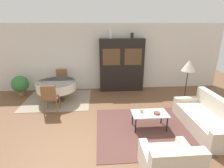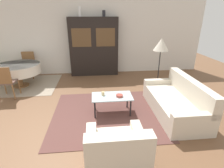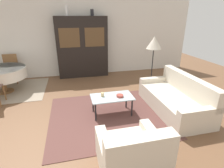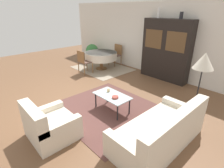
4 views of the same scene
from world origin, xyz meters
The scene contains 17 objects.
ground_plane centered at (0.00, 0.00, 0.00)m, with size 14.00×14.00×0.00m, color brown.
wall_back centered at (0.00, 3.63, 1.35)m, with size 10.00×0.06×2.70m.
area_rug centered at (1.00, 0.39, 0.01)m, with size 2.55×2.35×0.01m.
dining_rug centered at (-1.72, 2.48, 0.01)m, with size 2.34×1.87×0.01m.
couch centered at (2.65, 0.29, 0.29)m, with size 0.92×1.98×0.84m.
armchair centered at (1.03, -1.18, 0.29)m, with size 0.92×0.86×0.81m.
coffee_table centered at (1.12, 0.44, 0.40)m, with size 0.94×0.53×0.44m.
display_cabinet centered at (0.74, 3.39, 1.07)m, with size 1.78×0.39×2.13m.
dining_table centered at (-1.70, 2.41, 0.59)m, with size 1.37×1.37×0.73m.
dining_chair_near centered at (-1.70, 1.51, 0.54)m, with size 0.44×0.44×0.93m.
dining_chair_far centered at (-1.70, 3.31, 0.54)m, with size 0.44×0.44×0.93m.
floor_lamp centered at (2.67, 1.67, 1.37)m, with size 0.44×0.44×1.59m.
cup centered at (0.92, 0.50, 0.49)m, with size 0.07×0.07×0.09m.
bowl centered at (1.29, 0.38, 0.47)m, with size 0.16×0.16×0.05m.
vase_tall centered at (0.30, 3.39, 2.30)m, with size 0.09×0.09×0.33m.
vase_short centered at (1.14, 3.39, 2.24)m, with size 0.11×0.11×0.21m.
potted_plant centered at (-3.24, 3.07, 0.45)m, with size 0.63×0.63×0.78m.
Camera 4 is at (3.98, -2.20, 2.43)m, focal length 28.00 mm.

